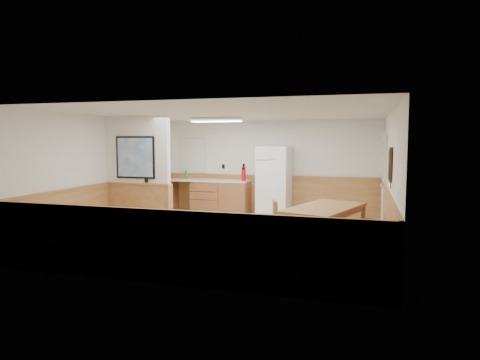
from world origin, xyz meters
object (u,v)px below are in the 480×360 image
(dining_bench, at_px, (370,231))
(soap_bottle, at_px, (186,175))
(dining_table, at_px, (324,211))
(dining_chair, at_px, (280,218))
(refrigerator, at_px, (274,181))
(fire_extinguisher, at_px, (244,173))

(dining_bench, relative_size, soap_bottle, 6.44)
(dining_table, distance_m, dining_chair, 0.84)
(dining_table, xyz_separation_m, dining_chair, (-0.82, -0.05, -0.17))
(dining_bench, xyz_separation_m, soap_bottle, (-4.86, 2.94, 0.68))
(dining_chair, height_order, soap_bottle, soap_bottle)
(dining_chair, bearing_deg, soap_bottle, 121.68)
(dining_chair, xyz_separation_m, soap_bottle, (-3.22, 2.98, 0.53))
(soap_bottle, bearing_deg, refrigerator, -1.49)
(dining_table, relative_size, soap_bottle, 8.66)
(dining_table, height_order, dining_chair, dining_chair)
(refrigerator, relative_size, dining_bench, 1.14)
(fire_extinguisher, distance_m, soap_bottle, 1.67)
(dining_table, relative_size, dining_chair, 2.52)
(dining_table, distance_m, fire_extinguisher, 3.75)
(dining_chair, xyz_separation_m, fire_extinguisher, (-1.55, 2.92, 0.61))
(fire_extinguisher, bearing_deg, dining_table, -46.09)
(fire_extinguisher, bearing_deg, soap_bottle, -177.46)
(dining_table, bearing_deg, refrigerator, 137.30)
(dining_table, height_order, fire_extinguisher, fire_extinguisher)
(dining_chair, bearing_deg, dining_table, -12.31)
(dining_table, distance_m, dining_bench, 0.88)
(dining_table, bearing_deg, soap_bottle, 162.94)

